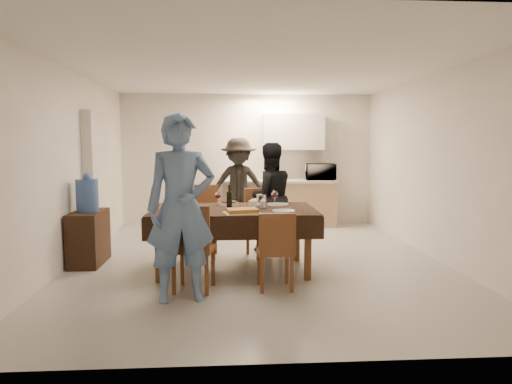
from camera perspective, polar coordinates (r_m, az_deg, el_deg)
floor at (r=6.41m, az=0.19°, el=-8.56°), size 5.00×6.00×0.02m
ceiling at (r=6.28m, az=0.20°, el=15.05°), size 5.00×6.00×0.02m
wall_back at (r=9.21m, az=-1.08°, el=4.06°), size 5.00×0.02×2.60m
wall_front at (r=3.23m, az=3.79°, el=0.46°), size 5.00×0.02×2.60m
wall_left at (r=6.54m, az=-22.26°, el=2.83°), size 0.02×6.00×2.60m
wall_right at (r=6.85m, az=21.57°, el=2.98°), size 0.02×6.00×2.60m
stub_partition at (r=7.68m, az=-18.79°, el=1.49°), size 0.15×1.40×2.10m
kitchen_base_cabinet at (r=9.01m, az=2.85°, el=-1.54°), size 2.20×0.60×0.86m
kitchen_worktop at (r=8.96m, az=2.86°, el=1.34°), size 2.24×0.64×0.05m
upper_cabinet at (r=9.11m, az=4.68°, el=7.48°), size 1.20×0.34×0.70m
dining_table at (r=5.77m, az=-2.84°, el=-2.45°), size 2.06×1.21×0.80m
chair_near_left at (r=4.98m, az=-7.90°, el=-5.84°), size 0.50×0.51×0.53m
chair_near_right at (r=5.02m, az=2.49°, el=-6.38°), size 0.41×0.41×0.47m
chair_far_left at (r=6.44m, az=-6.93°, el=-2.85°), size 0.48×0.48×0.55m
chair_far_right at (r=6.46m, az=1.07°, el=-3.07°), size 0.57×0.58×0.52m
console at (r=6.56m, az=-20.17°, el=-5.38°), size 0.39×0.77×0.71m
water_jug at (r=6.48m, az=-20.35°, el=-0.40°), size 0.29×0.29×0.43m
wine_bottle at (r=5.79m, az=-3.35°, el=-0.58°), size 0.07×0.07×0.29m
water_pitcher at (r=5.72m, az=0.67°, el=-1.22°), size 0.12×0.12×0.18m
savoury_tart at (r=5.38m, az=-1.72°, el=-2.37°), size 0.47×0.38×0.05m
salad_bowl at (r=5.95m, az=0.02°, el=-1.45°), size 0.20×0.20×0.08m
mushroom_dish at (r=6.04m, az=-3.36°, el=-1.53°), size 0.22×0.22×0.04m
wine_glass_a at (r=5.52m, az=-8.53°, el=-1.41°), size 0.09×0.09×0.21m
wine_glass_b at (r=6.03m, az=2.35°, el=-0.77°), size 0.09×0.09×0.20m
wine_glass_c at (r=6.05m, az=-4.79°, el=-0.79°), size 0.09×0.09×0.19m
plate_near_left at (r=5.49m, az=-9.08°, el=-2.47°), size 0.28×0.28×0.02m
plate_near_right at (r=5.51m, az=3.46°, el=-2.38°), size 0.28×0.28×0.02m
plate_far_left at (r=6.08m, az=-8.55°, el=-1.64°), size 0.29×0.29×0.02m
plate_far_right at (r=6.10m, az=2.76°, el=-1.56°), size 0.29×0.29×0.02m
microwave at (r=9.08m, az=8.02°, el=2.51°), size 0.57×0.38×0.31m
person_near at (r=4.72m, az=-9.35°, el=-1.96°), size 0.78×0.58×1.93m
person_far at (r=6.83m, az=1.64°, el=-0.68°), size 0.92×0.80×1.63m
person_kitchen at (r=8.46m, az=-2.18°, el=0.92°), size 1.11×0.64×1.73m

